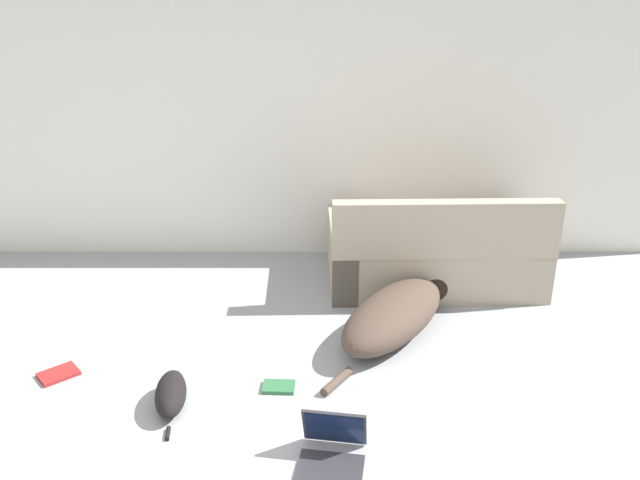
% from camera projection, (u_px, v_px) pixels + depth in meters
% --- Properties ---
extents(wall_back, '(7.71, 0.06, 2.51)m').
position_uv_depth(wall_back, '(249.00, 114.00, 5.30)').
color(wall_back, silver).
rests_on(wall_back, ground_plane).
extents(couch, '(1.69, 0.94, 0.82)m').
position_uv_depth(couch, '(431.00, 255.00, 5.00)').
color(couch, tan).
rests_on(couch, ground_plane).
extents(dog, '(1.06, 1.45, 0.32)m').
position_uv_depth(dog, '(396.00, 311.00, 4.31)').
color(dog, '#4C3D33').
rests_on(dog, ground_plane).
extents(cat, '(0.23, 0.57, 0.18)m').
position_uv_depth(cat, '(169.00, 393.00, 3.54)').
color(cat, black).
rests_on(cat, ground_plane).
extents(laptop_open, '(0.38, 0.40, 0.26)m').
position_uv_depth(laptop_open, '(331.00, 445.00, 3.14)').
color(laptop_open, '#2D2D33').
rests_on(laptop_open, ground_plane).
extents(book_green, '(0.20, 0.14, 0.02)m').
position_uv_depth(book_green, '(277.00, 387.00, 3.72)').
color(book_green, '#2D663D').
rests_on(book_green, ground_plane).
extents(book_red, '(0.28, 0.27, 0.02)m').
position_uv_depth(book_red, '(56.00, 375.00, 3.85)').
color(book_red, maroon).
rests_on(book_red, ground_plane).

